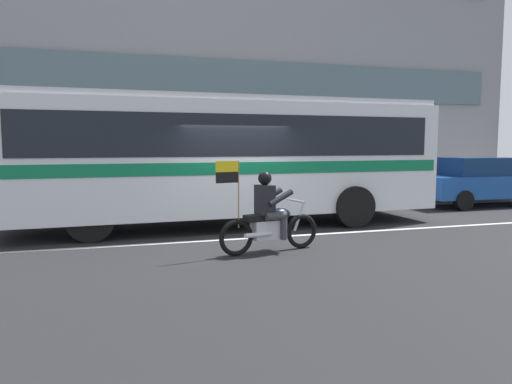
# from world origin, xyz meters

# --- Properties ---
(ground_plane) EXTENTS (60.00, 60.00, 0.00)m
(ground_plane) POSITION_xyz_m (0.00, 0.00, 0.00)
(ground_plane) COLOR black
(sidewalk_curb) EXTENTS (28.00, 3.80, 0.15)m
(sidewalk_curb) POSITION_xyz_m (0.00, 5.10, 0.07)
(sidewalk_curb) COLOR gray
(sidewalk_curb) RESTS_ON ground_plane
(lane_center_stripe) EXTENTS (26.60, 0.14, 0.01)m
(lane_center_stripe) POSITION_xyz_m (0.00, -0.60, 0.00)
(lane_center_stripe) COLOR silver
(lane_center_stripe) RESTS_ON ground_plane
(office_building_facade) EXTENTS (28.00, 0.89, 12.86)m
(office_building_facade) POSITION_xyz_m (0.00, 7.39, 6.44)
(office_building_facade) COLOR gray
(office_building_facade) RESTS_ON ground_plane
(transit_bus) EXTENTS (10.78, 2.92, 3.22)m
(transit_bus) POSITION_xyz_m (0.11, 1.19, 1.88)
(transit_bus) COLOR silver
(transit_bus) RESTS_ON ground_plane
(motorcycle_with_rider) EXTENTS (2.17, 0.75, 1.78)m
(motorcycle_with_rider) POSITION_xyz_m (0.13, -2.01, 0.67)
(motorcycle_with_rider) COLOR black
(motorcycle_with_rider) RESTS_ON ground_plane
(parked_sedan_curbside) EXTENTS (4.51, 1.87, 1.64)m
(parked_sedan_curbside) POSITION_xyz_m (9.15, 2.58, 0.85)
(parked_sedan_curbside) COLOR #194793
(parked_sedan_curbside) RESTS_ON ground_plane
(fire_hydrant) EXTENTS (0.22, 0.30, 0.75)m
(fire_hydrant) POSITION_xyz_m (-5.25, 4.30, 0.52)
(fire_hydrant) COLOR #4C8C3F
(fire_hydrant) RESTS_ON sidewalk_curb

